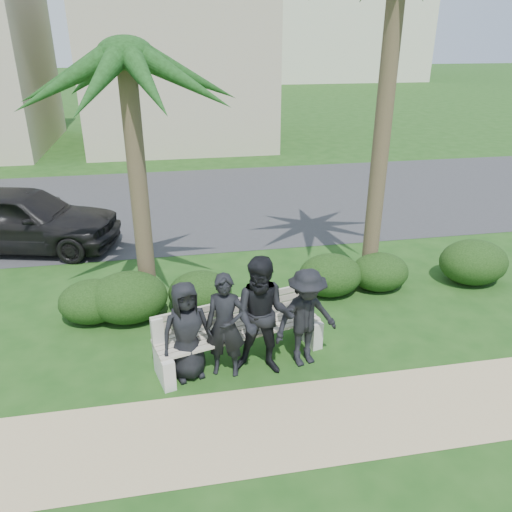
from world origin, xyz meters
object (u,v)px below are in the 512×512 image
object	(u,v)px
car_a	(22,219)
man_c	(263,317)
man_b	(226,326)
palm_left	(126,57)
park_bench	(240,335)
man_a	(186,331)
man_d	(306,318)

from	to	relation	value
car_a	man_c	bearing A→B (deg)	-126.64
man_b	palm_left	distance (m)	4.51
park_bench	palm_left	world-z (taller)	palm_left
palm_left	man_c	bearing A→B (deg)	-55.32
man_a	man_b	size ratio (longest dim) A/B	0.94
man_d	car_a	bearing A→B (deg)	119.40
man_d	car_a	size ratio (longest dim) A/B	0.36
man_d	man_a	bearing A→B (deg)	165.72
man_c	car_a	size ratio (longest dim) A/B	0.42
man_d	park_bench	bearing A→B (deg)	148.85
man_a	man_d	xyz separation A→B (m)	(1.80, -0.01, 0.03)
park_bench	car_a	distance (m)	6.93
man_a	park_bench	bearing A→B (deg)	3.20
man_b	man_d	size ratio (longest dim) A/B	1.02
man_a	man_c	bearing A→B (deg)	-20.66
park_bench	man_d	size ratio (longest dim) A/B	1.74
man_b	man_c	distance (m)	0.57
park_bench	man_b	xyz separation A→B (m)	(-0.27, -0.33, 0.40)
man_d	palm_left	distance (m)	4.98
man_a	car_a	distance (m)	6.66
man_d	man_b	bearing A→B (deg)	167.27
man_a	car_a	world-z (taller)	man_a
car_a	man_a	bearing A→B (deg)	-133.65
man_b	palm_left	size ratio (longest dim) A/B	0.31
man_b	man_d	xyz separation A→B (m)	(1.23, 0.03, -0.02)
man_a	man_b	world-z (taller)	man_b
man_d	palm_left	bearing A→B (deg)	120.86
man_a	man_d	bearing A→B (deg)	-16.09
man_c	palm_left	distance (m)	4.63
park_bench	man_d	xyz separation A→B (m)	(0.97, -0.30, 0.39)
man_b	palm_left	world-z (taller)	palm_left
man_a	palm_left	world-z (taller)	palm_left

